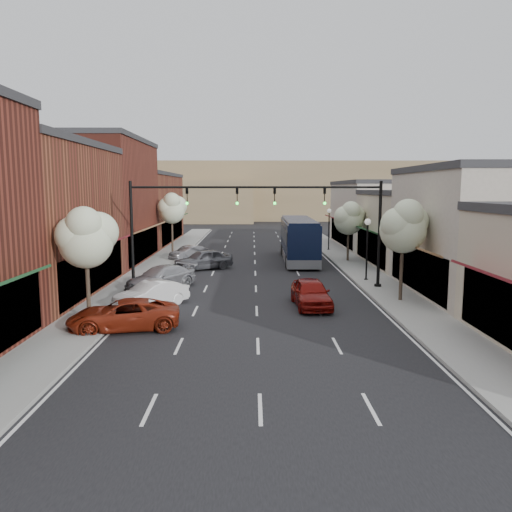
{
  "coord_description": "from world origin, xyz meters",
  "views": [
    {
      "loc": [
        -0.23,
        -24.08,
        6.5
      ],
      "look_at": [
        0.01,
        7.77,
        2.2
      ],
      "focal_mm": 35.0,
      "sensor_mm": 36.0,
      "label": 1
    }
  ],
  "objects_px": {
    "lamp_post_far": "(329,222)",
    "parked_car_e": "(189,253)",
    "coach_bus": "(298,239)",
    "parked_car_d": "(203,260)",
    "parked_car_b": "(151,294)",
    "signal_mast_right": "(343,218)",
    "tree_right_near": "(404,225)",
    "tree_left_far": "(172,208)",
    "tree_left_near": "(86,236)",
    "lamp_post_near": "(367,239)",
    "red_hatchback": "(311,293)",
    "parked_car_a": "(124,315)",
    "signal_mast_left": "(168,218)",
    "tree_right_far": "(349,217)",
    "parked_car_c": "(161,278)"
  },
  "relations": [
    {
      "from": "lamp_post_far",
      "to": "parked_car_e",
      "type": "xyz_separation_m",
      "value": [
        -13.92,
        -6.36,
        -2.37
      ]
    },
    {
      "from": "coach_bus",
      "to": "parked_car_d",
      "type": "relative_size",
      "value": 2.6
    },
    {
      "from": "coach_bus",
      "to": "parked_car_b",
      "type": "relative_size",
      "value": 2.9
    },
    {
      "from": "signal_mast_right",
      "to": "tree_right_near",
      "type": "height_order",
      "value": "signal_mast_right"
    },
    {
      "from": "tree_left_far",
      "to": "coach_bus",
      "type": "height_order",
      "value": "tree_left_far"
    },
    {
      "from": "tree_left_near",
      "to": "parked_car_e",
      "type": "bearing_deg",
      "value": 84.38
    },
    {
      "from": "lamp_post_near",
      "to": "parked_car_d",
      "type": "xyz_separation_m",
      "value": [
        -12.0,
        5.36,
        -2.19
      ]
    },
    {
      "from": "coach_bus",
      "to": "red_hatchback",
      "type": "bearing_deg",
      "value": -92.21
    },
    {
      "from": "lamp_post_near",
      "to": "coach_bus",
      "type": "xyz_separation_m",
      "value": [
        -3.85,
        10.32,
        -1.02
      ]
    },
    {
      "from": "signal_mast_right",
      "to": "parked_car_a",
      "type": "height_order",
      "value": "signal_mast_right"
    },
    {
      "from": "lamp_post_far",
      "to": "tree_left_near",
      "type": "bearing_deg",
      "value": -119.78
    },
    {
      "from": "parked_car_b",
      "to": "tree_left_near",
      "type": "bearing_deg",
      "value": -86.53
    },
    {
      "from": "tree_left_near",
      "to": "lamp_post_far",
      "type": "bearing_deg",
      "value": 60.22
    },
    {
      "from": "lamp_post_near",
      "to": "parked_car_a",
      "type": "bearing_deg",
      "value": -139.37
    },
    {
      "from": "tree_left_far",
      "to": "parked_car_a",
      "type": "bearing_deg",
      "value": -85.72
    },
    {
      "from": "coach_bus",
      "to": "parked_car_a",
      "type": "bearing_deg",
      "value": -113.64
    },
    {
      "from": "parked_car_e",
      "to": "coach_bus",
      "type": "bearing_deg",
      "value": 34.43
    },
    {
      "from": "signal_mast_right",
      "to": "parked_car_d",
      "type": "relative_size",
      "value": 1.71
    },
    {
      "from": "lamp_post_near",
      "to": "parked_car_e",
      "type": "bearing_deg",
      "value": 141.32
    },
    {
      "from": "tree_right_near",
      "to": "parked_car_a",
      "type": "bearing_deg",
      "value": -159.45
    },
    {
      "from": "tree_right_near",
      "to": "signal_mast_left",
      "type": "bearing_deg",
      "value": 163.81
    },
    {
      "from": "tree_right_far",
      "to": "parked_car_b",
      "type": "relative_size",
      "value": 1.26
    },
    {
      "from": "signal_mast_right",
      "to": "tree_right_far",
      "type": "height_order",
      "value": "signal_mast_right"
    },
    {
      "from": "signal_mast_right",
      "to": "tree_left_far",
      "type": "bearing_deg",
      "value": 127.71
    },
    {
      "from": "coach_bus",
      "to": "parked_car_b",
      "type": "distance_m",
      "value": 20.38
    },
    {
      "from": "parked_car_c",
      "to": "parked_car_e",
      "type": "bearing_deg",
      "value": 126.26
    },
    {
      "from": "signal_mast_left",
      "to": "lamp_post_near",
      "type": "height_order",
      "value": "signal_mast_left"
    },
    {
      "from": "parked_car_c",
      "to": "parked_car_b",
      "type": "bearing_deg",
      "value": -49.11
    },
    {
      "from": "parked_car_d",
      "to": "parked_car_e",
      "type": "height_order",
      "value": "parked_car_d"
    },
    {
      "from": "tree_right_far",
      "to": "parked_car_e",
      "type": "bearing_deg",
      "value": 173.31
    },
    {
      "from": "lamp_post_near",
      "to": "parked_car_c",
      "type": "relative_size",
      "value": 0.86
    },
    {
      "from": "signal_mast_left",
      "to": "tree_left_near",
      "type": "distance_m",
      "value": 8.48
    },
    {
      "from": "lamp_post_far",
      "to": "parked_car_c",
      "type": "xyz_separation_m",
      "value": [
        -14.0,
        -20.04,
        -2.26
      ]
    },
    {
      "from": "lamp_post_far",
      "to": "parked_car_b",
      "type": "distance_m",
      "value": 28.57
    },
    {
      "from": "signal_mast_left",
      "to": "parked_car_a",
      "type": "xyz_separation_m",
      "value": [
        -0.58,
        -9.51,
        -3.91
      ]
    },
    {
      "from": "parked_car_c",
      "to": "parked_car_e",
      "type": "relative_size",
      "value": 1.33
    },
    {
      "from": "parked_car_c",
      "to": "lamp_post_far",
      "type": "bearing_deg",
      "value": 91.66
    },
    {
      "from": "tree_right_far",
      "to": "parked_car_e",
      "type": "height_order",
      "value": "tree_right_far"
    },
    {
      "from": "red_hatchback",
      "to": "parked_car_e",
      "type": "distance_m",
      "value": 20.81
    },
    {
      "from": "lamp_post_far",
      "to": "tree_right_near",
      "type": "bearing_deg",
      "value": -88.7
    },
    {
      "from": "coach_bus",
      "to": "signal_mast_right",
      "type": "bearing_deg",
      "value": -81.78
    },
    {
      "from": "parked_car_b",
      "to": "parked_car_e",
      "type": "distance_m",
      "value": 18.65
    },
    {
      "from": "lamp_post_far",
      "to": "signal_mast_left",
      "type": "bearing_deg",
      "value": -123.86
    },
    {
      "from": "parked_car_d",
      "to": "parked_car_e",
      "type": "distance_m",
      "value": 6.1
    },
    {
      "from": "lamp_post_far",
      "to": "parked_car_a",
      "type": "relative_size",
      "value": 0.87
    },
    {
      "from": "signal_mast_right",
      "to": "parked_car_a",
      "type": "relative_size",
      "value": 1.61
    },
    {
      "from": "coach_bus",
      "to": "parked_car_b",
      "type": "bearing_deg",
      "value": -117.93
    },
    {
      "from": "tree_right_far",
      "to": "tree_left_near",
      "type": "relative_size",
      "value": 0.95
    },
    {
      "from": "red_hatchback",
      "to": "parked_car_d",
      "type": "height_order",
      "value": "parked_car_d"
    },
    {
      "from": "signal_mast_right",
      "to": "coach_bus",
      "type": "relative_size",
      "value": 0.66
    }
  ]
}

